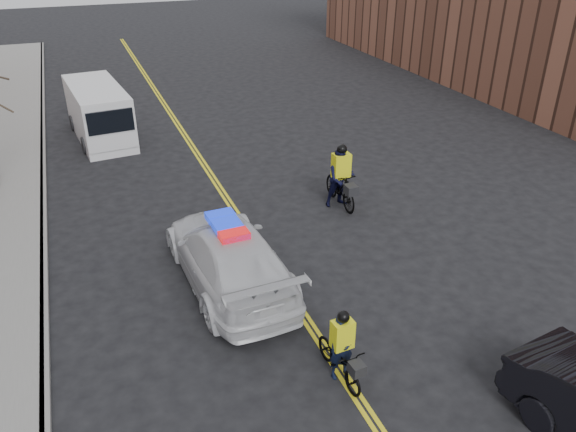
# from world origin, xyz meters

# --- Properties ---
(ground) EXTENTS (120.00, 120.00, 0.00)m
(ground) POSITION_xyz_m (0.00, 0.00, 0.00)
(ground) COLOR black
(ground) RESTS_ON ground
(center_line_left) EXTENTS (0.10, 60.00, 0.01)m
(center_line_left) POSITION_xyz_m (-0.08, 8.00, 0.01)
(center_line_left) COLOR yellow
(center_line_left) RESTS_ON ground
(center_line_right) EXTENTS (0.10, 60.00, 0.01)m
(center_line_right) POSITION_xyz_m (0.08, 8.00, 0.01)
(center_line_right) COLOR yellow
(center_line_right) RESTS_ON ground
(curb) EXTENTS (0.20, 60.00, 0.15)m
(curb) POSITION_xyz_m (-6.00, 8.00, 0.07)
(curb) COLOR gray
(curb) RESTS_ON ground
(police_cruiser) EXTENTS (2.65, 5.97, 1.86)m
(police_cruiser) POSITION_xyz_m (-1.30, 1.55, 0.86)
(police_cruiser) COLOR silver
(police_cruiser) RESTS_ON ground
(cargo_van) EXTENTS (2.57, 5.74, 2.33)m
(cargo_van) POSITION_xyz_m (-3.48, 14.41, 1.14)
(cargo_van) COLOR white
(cargo_van) RESTS_ON ground
(cyclist_near) EXTENTS (0.74, 1.78, 1.71)m
(cyclist_near) POSITION_xyz_m (-0.05, -2.68, 0.59)
(cyclist_near) COLOR black
(cyclist_near) RESTS_ON ground
(cyclist_far) EXTENTS (0.98, 2.18, 2.20)m
(cyclist_far) POSITION_xyz_m (3.50, 4.68, 0.87)
(cyclist_far) COLOR black
(cyclist_far) RESTS_ON ground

